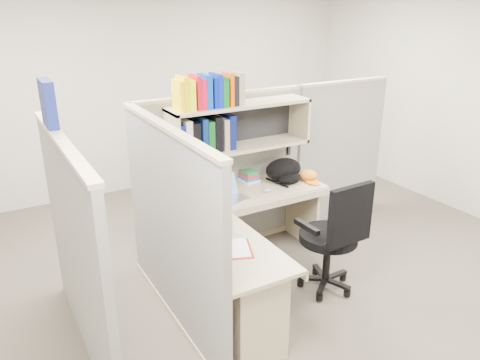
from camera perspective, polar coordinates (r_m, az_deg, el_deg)
ground at (r=4.38m, az=3.53°, el=-12.94°), size 6.00×6.00×0.00m
room_shell at (r=3.73m, az=4.08°, el=8.23°), size 6.00×6.00×6.00m
cubicle at (r=4.14m, az=-3.90°, el=-0.78°), size 3.79×1.84×1.95m
desk at (r=3.75m, az=0.78°, el=-11.22°), size 1.74×1.75×0.73m
laptop at (r=4.24m, az=-1.07°, el=-1.16°), size 0.37×0.37×0.22m
backpack at (r=4.72m, az=5.68°, el=1.12°), size 0.42×0.35×0.23m
orange_cap at (r=4.82m, az=8.31°, el=0.61°), size 0.23×0.26×0.10m
snack_canister at (r=3.68m, az=-1.82°, el=-5.67°), size 0.12×0.12×0.12m
tissue_box at (r=3.31m, az=-2.67°, el=-8.26°), size 0.14×0.14×0.18m
mouse at (r=4.49m, az=3.35°, el=-1.24°), size 0.10×0.08×0.03m
paper_cup at (r=4.57m, az=-2.36°, el=-0.28°), size 0.10×0.10×0.11m
book_stack at (r=4.75m, az=0.97°, el=0.58°), size 0.19×0.24×0.11m
loose_paper at (r=3.49m, az=-0.72°, el=-8.28°), size 0.30×0.35×0.00m
task_chair at (r=4.21m, az=11.04°, el=-8.77°), size 0.56×0.52×1.07m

